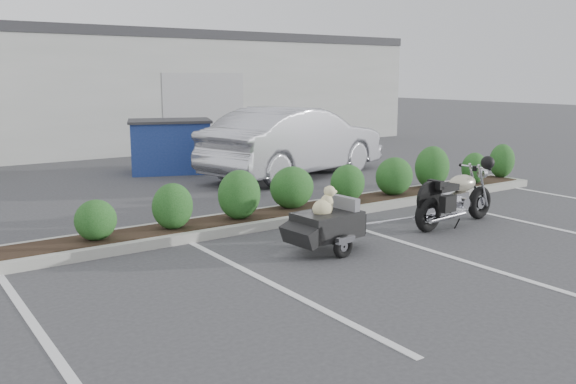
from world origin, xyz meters
TOP-DOWN VIEW (x-y plane):
  - ground at (0.00, 0.00)m, footprint 90.00×90.00m
  - planter_kerb at (1.00, 2.20)m, footprint 12.00×1.00m
  - building at (0.00, 17.00)m, footprint 26.00×10.00m
  - motorcycle at (2.71, 0.18)m, footprint 2.06×0.73m
  - pet_trailer at (-0.07, 0.20)m, footprint 1.65×0.93m
  - sedan at (3.47, 5.98)m, footprint 5.61×3.15m
  - dumpster at (1.12, 8.34)m, footprint 2.48×2.11m

SIDE VIEW (x-z plane):
  - ground at x=0.00m, z-range 0.00..0.00m
  - planter_kerb at x=1.00m, z-range 0.00..0.15m
  - pet_trailer at x=-0.07m, z-range -0.08..0.90m
  - motorcycle at x=2.71m, z-range -0.12..1.06m
  - dumpster at x=1.12m, z-range 0.01..1.39m
  - sedan at x=3.47m, z-range 0.00..1.75m
  - building at x=0.00m, z-range 0.00..4.00m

